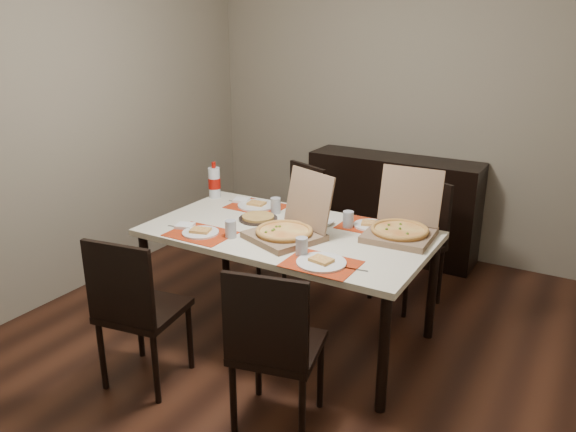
# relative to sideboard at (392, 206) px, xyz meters

# --- Properties ---
(ground) EXTENTS (3.80, 4.00, 0.02)m
(ground) POSITION_rel_sideboard_xyz_m (0.00, -1.78, -0.46)
(ground) COLOR #3D1F12
(ground) RESTS_ON ground
(room_walls) EXTENTS (3.84, 4.02, 2.62)m
(room_walls) POSITION_rel_sideboard_xyz_m (0.00, -1.35, 1.28)
(room_walls) COLOR gray
(room_walls) RESTS_ON ground
(sideboard) EXTENTS (1.50, 0.40, 0.90)m
(sideboard) POSITION_rel_sideboard_xyz_m (0.00, 0.00, 0.00)
(sideboard) COLOR black
(sideboard) RESTS_ON ground
(dining_table) EXTENTS (1.80, 1.00, 0.75)m
(dining_table) POSITION_rel_sideboard_xyz_m (-0.10, -1.69, 0.23)
(dining_table) COLOR beige
(dining_table) RESTS_ON ground
(chair_near_left) EXTENTS (0.48, 0.48, 0.93)m
(chair_near_left) POSITION_rel_sideboard_xyz_m (-0.55, -2.61, 0.06)
(chair_near_left) COLOR black
(chair_near_left) RESTS_ON ground
(chair_near_right) EXTENTS (0.50, 0.50, 0.93)m
(chair_near_right) POSITION_rel_sideboard_xyz_m (0.32, -2.56, 0.06)
(chair_near_right) COLOR black
(chair_near_right) RESTS_ON ground
(chair_far_left) EXTENTS (0.55, 0.55, 0.93)m
(chair_far_left) POSITION_rel_sideboard_xyz_m (-0.52, -0.84, 0.06)
(chair_far_left) COLOR black
(chair_far_left) RESTS_ON ground
(chair_far_right) EXTENTS (0.56, 0.56, 0.93)m
(chair_far_right) POSITION_rel_sideboard_xyz_m (0.45, -0.77, 0.06)
(chair_far_right) COLOR black
(chair_far_right) RESTS_ON ground
(setting_near_left) EXTENTS (0.51, 0.30, 0.11)m
(setting_near_left) POSITION_rel_sideboard_xyz_m (-0.51, -2.00, 0.32)
(setting_near_left) COLOR #B72B0C
(setting_near_left) RESTS_ON dining_table
(setting_near_right) EXTENTS (0.46, 0.30, 0.11)m
(setting_near_right) POSITION_rel_sideboard_xyz_m (0.29, -2.04, 0.32)
(setting_near_right) COLOR #B72B0C
(setting_near_right) RESTS_ON dining_table
(setting_far_left) EXTENTS (0.48, 0.30, 0.11)m
(setting_far_left) POSITION_rel_sideboard_xyz_m (-0.52, -1.39, 0.32)
(setting_far_left) COLOR #B72B0C
(setting_far_left) RESTS_ON dining_table
(setting_far_right) EXTENTS (0.46, 0.30, 0.11)m
(setting_far_right) POSITION_rel_sideboard_xyz_m (0.30, -1.38, 0.32)
(setting_far_right) COLOR #B72B0C
(setting_far_right) RESTS_ON dining_table
(napkin_loose) EXTENTS (0.14, 0.13, 0.02)m
(napkin_loose) POSITION_rel_sideboard_xyz_m (0.02, -1.78, 0.31)
(napkin_loose) COLOR white
(napkin_loose) RESTS_ON dining_table
(pizza_box_center) EXTENTS (0.52, 0.55, 0.39)m
(pizza_box_center) POSITION_rel_sideboard_xyz_m (-0.03, -1.80, 0.36)
(pizza_box_center) COLOR brown
(pizza_box_center) RESTS_ON dining_table
(pizza_box_right) EXTENTS (0.42, 0.46, 0.40)m
(pizza_box_right) POSITION_rel_sideboard_xyz_m (0.56, -1.42, 0.36)
(pizza_box_right) COLOR brown
(pizza_box_right) RESTS_ON dining_table
(faina_plate) EXTENTS (0.26, 0.26, 0.03)m
(faina_plate) POSITION_rel_sideboard_xyz_m (-0.38, -1.61, 0.31)
(faina_plate) COLOR black
(faina_plate) RESTS_ON dining_table
(dip_bowl) EXTENTS (0.11, 0.11, 0.02)m
(dip_bowl) POSITION_rel_sideboard_xyz_m (0.06, -1.46, 0.31)
(dip_bowl) COLOR white
(dip_bowl) RESTS_ON dining_table
(soda_bottle) EXTENTS (0.09, 0.09, 0.27)m
(soda_bottle) POSITION_rel_sideboard_xyz_m (-0.95, -1.35, 0.42)
(soda_bottle) COLOR silver
(soda_bottle) RESTS_ON dining_table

